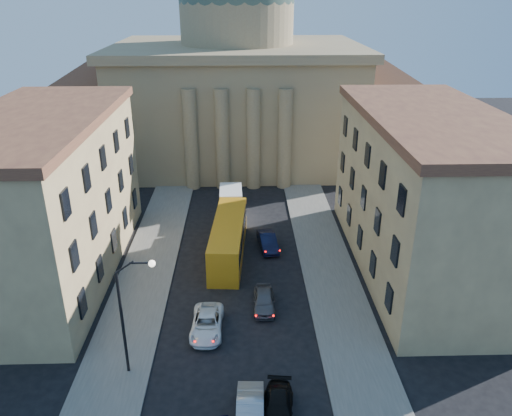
{
  "coord_description": "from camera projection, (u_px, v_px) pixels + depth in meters",
  "views": [
    {
      "loc": [
        0.5,
        -19.19,
        24.34
      ],
      "look_at": [
        1.52,
        15.66,
        8.91
      ],
      "focal_mm": 35.0,
      "sensor_mm": 36.0,
      "label": 1
    }
  ],
  "objects": [
    {
      "name": "sidewalk_left",
      "position": [
        141.0,
        291.0,
        43.57
      ],
      "size": [
        5.0,
        60.0,
        0.15
      ],
      "primitive_type": "cube",
      "color": "#5B5953",
      "rests_on": "ground"
    },
    {
      "name": "car_right_far",
      "position": [
        264.0,
        300.0,
        41.15
      ],
      "size": [
        1.85,
        4.38,
        1.48
      ],
      "primitive_type": "imported",
      "rotation": [
        0.0,
        0.0,
        -0.02
      ],
      "color": "#505055",
      "rests_on": "ground"
    },
    {
      "name": "car_right_distant",
      "position": [
        268.0,
        241.0,
        50.6
      ],
      "size": [
        2.21,
        4.81,
        1.53
      ],
      "primitive_type": "imported",
      "rotation": [
        0.0,
        0.0,
        0.13
      ],
      "color": "black",
      "rests_on": "ground"
    },
    {
      "name": "sidewalk_right",
      "position": [
        334.0,
        288.0,
        44.02
      ],
      "size": [
        5.0,
        60.0,
        0.15
      ],
      "primitive_type": "cube",
      "color": "#5B5953",
      "rests_on": "ground"
    },
    {
      "name": "city_bus",
      "position": [
        228.0,
        237.0,
        48.92
      ],
      "size": [
        3.67,
        12.73,
        3.54
      ],
      "rotation": [
        0.0,
        0.0,
        -0.06
      ],
      "color": "orange",
      "rests_on": "ground"
    },
    {
      "name": "car_right_mid",
      "position": [
        278.0,
        410.0,
        30.55
      ],
      "size": [
        2.37,
        4.76,
        1.33
      ],
      "primitive_type": "imported",
      "rotation": [
        0.0,
        0.0,
        -0.11
      ],
      "color": "black",
      "rests_on": "ground"
    },
    {
      "name": "box_truck",
      "position": [
        231.0,
        207.0,
        56.44
      ],
      "size": [
        2.59,
        6.3,
        3.43
      ],
      "rotation": [
        0.0,
        0.0,
        0.02
      ],
      "color": "white",
      "rests_on": "ground"
    },
    {
      "name": "car_right_near",
      "position": [
        250.0,
        413.0,
        30.14
      ],
      "size": [
        1.83,
        4.83,
        1.57
      ],
      "primitive_type": "imported",
      "rotation": [
        0.0,
        0.0,
        -0.04
      ],
      "color": "#9B9EA2",
      "rests_on": "ground"
    },
    {
      "name": "building_right",
      "position": [
        425.0,
        193.0,
        44.93
      ],
      "size": [
        11.6,
        26.6,
        14.7
      ],
      "color": "tan",
      "rests_on": "ground"
    },
    {
      "name": "street_lamp",
      "position": [
        129.0,
        308.0,
        32.36
      ],
      "size": [
        2.62,
        0.44,
        8.83
      ],
      "color": "black",
      "rests_on": "ground"
    },
    {
      "name": "building_left",
      "position": [
        45.0,
        197.0,
        44.02
      ],
      "size": [
        11.6,
        26.6,
        14.7
      ],
      "color": "tan",
      "rests_on": "ground"
    },
    {
      "name": "car_left_mid",
      "position": [
        207.0,
        324.0,
        38.3
      ],
      "size": [
        2.48,
        5.19,
        1.43
      ],
      "primitive_type": "imported",
      "rotation": [
        0.0,
        0.0,
        -0.02
      ],
      "color": "white",
      "rests_on": "ground"
    },
    {
      "name": "church",
      "position": [
        238.0,
        80.0,
        73.27
      ],
      "size": [
        68.02,
        28.76,
        36.6
      ],
      "color": "#857052",
      "rests_on": "ground"
    }
  ]
}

